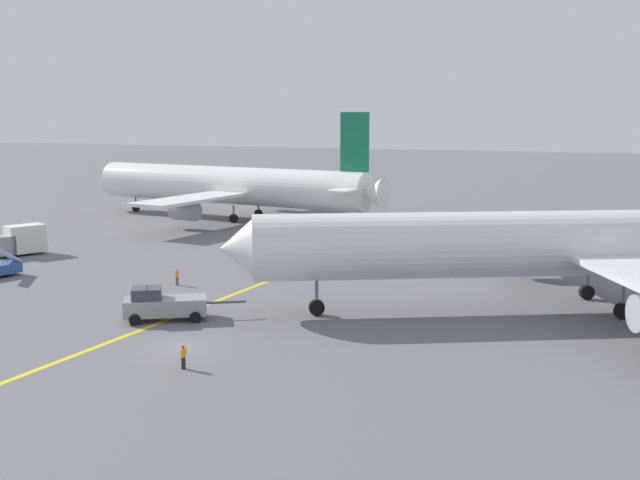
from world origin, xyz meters
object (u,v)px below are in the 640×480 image
(airliner_being_pushed, at_px, (571,244))
(gse_catering_truck_tall, at_px, (19,240))
(ground_crew_marshaller_foreground, at_px, (177,276))
(airliner_at_gate_left, at_px, (230,186))
(pushback_tug, at_px, (163,304))
(ground_crew_ramp_agent_by_cones, at_px, (183,357))

(airliner_being_pushed, height_order, gse_catering_truck_tall, airliner_being_pushed)
(ground_crew_marshaller_foreground, bearing_deg, airliner_being_pushed, 6.24)
(airliner_at_gate_left, xyz_separation_m, ground_crew_marshaller_foreground, (17.80, -44.69, -4.30))
(airliner_at_gate_left, relative_size, gse_catering_truck_tall, 8.44)
(ground_crew_marshaller_foreground, bearing_deg, pushback_tug, -63.24)
(airliner_at_gate_left, height_order, pushback_tug, airliner_at_gate_left)
(airliner_at_gate_left, bearing_deg, pushback_tug, -67.22)
(airliner_being_pushed, xyz_separation_m, pushback_tug, (-30.01, -15.44, -4.32))
(airliner_at_gate_left, xyz_separation_m, airliner_being_pushed, (53.62, -40.77, 0.42))
(pushback_tug, bearing_deg, ground_crew_marshaller_foreground, 116.76)
(pushback_tug, relative_size, ground_crew_marshaller_foreground, 5.40)
(ground_crew_marshaller_foreground, distance_m, ground_crew_ramp_agent_by_cones, 25.67)
(airliner_at_gate_left, relative_size, ground_crew_ramp_agent_by_cones, 33.52)
(airliner_at_gate_left, height_order, airliner_being_pushed, airliner_being_pushed)
(airliner_being_pushed, distance_m, ground_crew_marshaller_foreground, 36.34)
(airliner_at_gate_left, relative_size, pushback_tug, 5.86)
(airliner_being_pushed, distance_m, ground_crew_ramp_agent_by_cones, 34.07)
(airliner_at_gate_left, xyz_separation_m, ground_crew_ramp_agent_by_cones, (31.61, -66.33, -4.35))
(ground_crew_ramp_agent_by_cones, bearing_deg, airliner_at_gate_left, 115.48)
(gse_catering_truck_tall, bearing_deg, pushback_tug, -30.88)
(pushback_tug, relative_size, ground_crew_ramp_agent_by_cones, 5.72)
(pushback_tug, relative_size, gse_catering_truck_tall, 1.44)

